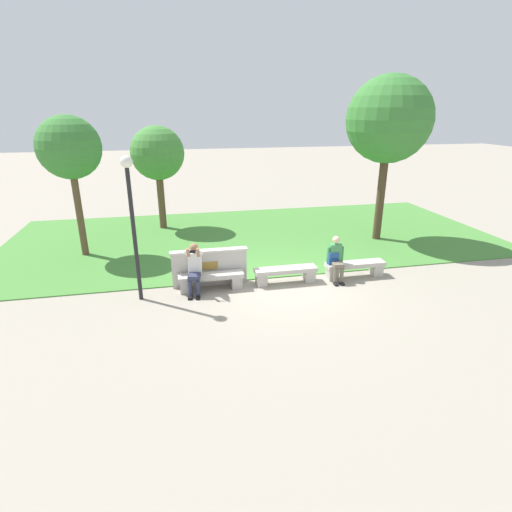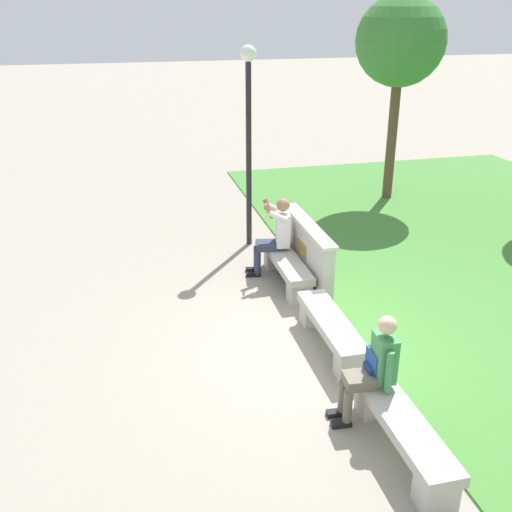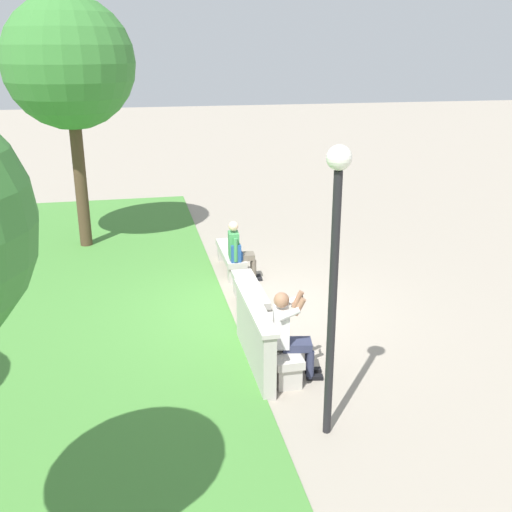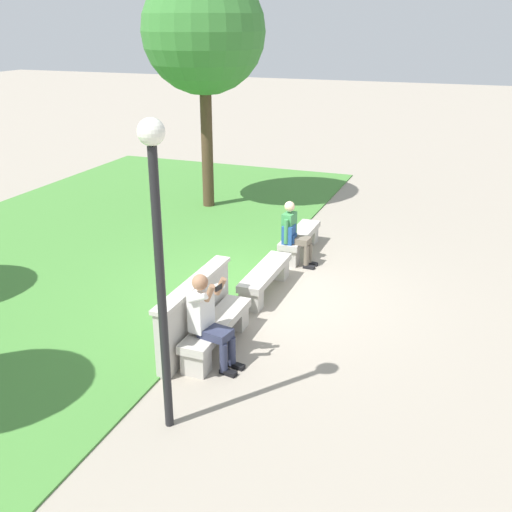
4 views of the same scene
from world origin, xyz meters
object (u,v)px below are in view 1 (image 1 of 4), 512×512
object	(u,v)px
bench_mid	(355,267)
tree_left_background	(389,120)
bench_main	(211,279)
person_photographer	(194,266)
tree_right_background	(69,149)
backpack	(333,258)
lamp_post	(131,208)
tree_behind_wall	(157,154)
bench_near	(286,273)
person_distant	(336,257)

from	to	relation	value
bench_mid	tree_left_background	size ratio (longest dim) A/B	0.31
bench_main	person_photographer	size ratio (longest dim) A/B	1.31
bench_main	bench_mid	distance (m)	4.12
bench_mid	tree_right_background	size ratio (longest dim) A/B	0.39
bench_main	bench_mid	world-z (taller)	same
person_photographer	backpack	distance (m)	3.85
tree_right_background	lamp_post	xyz separation A→B (m)	(1.99, -3.75, -1.06)
lamp_post	tree_behind_wall	bearing A→B (deg)	85.37
tree_right_background	bench_main	bearing A→B (deg)	-43.05
bench_main	tree_left_background	xyz separation A→B (m)	(6.46, 3.14, 3.90)
bench_near	tree_behind_wall	distance (m)	7.57
backpack	tree_left_background	distance (m)	5.63
tree_left_background	lamp_post	xyz separation A→B (m)	(-8.27, -3.34, -1.83)
person_photographer	lamp_post	world-z (taller)	lamp_post
backpack	tree_behind_wall	world-z (taller)	tree_behind_wall
person_photographer	tree_left_background	bearing A→B (deg)	25.05
backpack	tree_behind_wall	xyz separation A→B (m)	(-4.72, 6.24, 2.31)
person_distant	person_photographer	bearing A→B (deg)	-179.85
bench_mid	tree_right_background	xyz separation A→B (m)	(-7.92, 3.55, 3.13)
person_distant	tree_left_background	distance (m)	5.61
backpack	tree_right_background	distance (m)	8.52
tree_right_background	lamp_post	size ratio (longest dim) A/B	1.23
person_distant	lamp_post	xyz separation A→B (m)	(-5.31, -0.13, 1.69)
bench_near	person_photographer	size ratio (longest dim) A/B	1.31
tree_left_background	lamp_post	world-z (taller)	tree_left_background
tree_left_background	bench_near	bearing A→B (deg)	-144.49
tree_behind_wall	lamp_post	bearing A→B (deg)	-94.63
bench_main	tree_behind_wall	world-z (taller)	tree_behind_wall
bench_near	backpack	world-z (taller)	backpack
tree_right_background	bench_near	bearing A→B (deg)	-31.21
bench_main	tree_left_background	distance (m)	8.17
bench_near	tree_behind_wall	world-z (taller)	tree_behind_wall
backpack	tree_behind_wall	size ratio (longest dim) A/B	0.11
person_distant	tree_right_background	distance (m)	8.59
bench_mid	tree_behind_wall	xyz separation A→B (m)	(-5.41, 6.25, 2.64)
tree_right_background	bench_mid	bearing A→B (deg)	-24.15
backpack	tree_left_background	xyz separation A→B (m)	(3.03, 3.13, 3.57)
bench_near	lamp_post	bearing A→B (deg)	-177.04
person_photographer	tree_right_background	world-z (taller)	tree_right_background
person_distant	tree_behind_wall	xyz separation A→B (m)	(-4.78, 6.32, 2.27)
bench_mid	tree_left_background	xyz separation A→B (m)	(2.34, 3.14, 3.90)
person_photographer	person_distant	bearing A→B (deg)	0.15
bench_main	bench_mid	bearing A→B (deg)	0.00
bench_mid	person_photographer	bearing A→B (deg)	-179.04
person_photographer	tree_left_background	size ratio (longest dim) A/B	0.23
backpack	lamp_post	size ratio (longest dim) A/B	0.12
tree_left_background	bench_main	bearing A→B (deg)	-154.08
backpack	person_photographer	bearing A→B (deg)	-178.67
bench_main	tree_right_background	bearing A→B (deg)	136.95
bench_main	lamp_post	world-z (taller)	lamp_post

